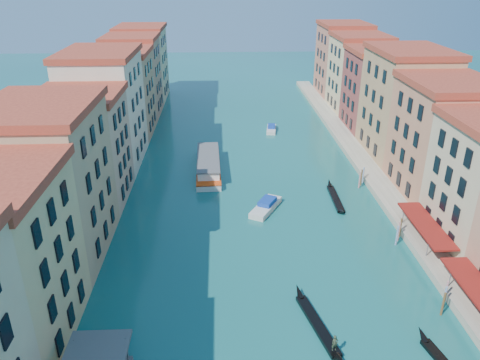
% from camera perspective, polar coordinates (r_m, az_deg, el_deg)
% --- Properties ---
extents(left_bank_palazzos, '(12.80, 128.40, 21.00)m').
position_cam_1_polar(left_bank_palazzos, '(84.78, -17.00, 6.68)').
color(left_bank_palazzos, '#C3B288').
rests_on(left_bank_palazzos, ground).
extents(right_bank_palazzos, '(12.80, 128.40, 21.00)m').
position_cam_1_polar(right_bank_palazzos, '(89.47, 20.65, 7.10)').
color(right_bank_palazzos, '#9C433E').
rests_on(right_bank_palazzos, ground).
extents(quay, '(4.00, 140.00, 1.00)m').
position_cam_1_polar(quay, '(89.69, 15.07, 1.59)').
color(quay, gray).
rests_on(quay, ground).
extents(mooring_poles_right, '(1.44, 54.24, 3.20)m').
position_cam_1_polar(mooring_poles_right, '(58.75, 22.50, -11.54)').
color(mooring_poles_right, brown).
rests_on(mooring_poles_right, ground).
extents(vaporetto_far, '(4.66, 18.56, 2.75)m').
position_cam_1_polar(vaporetto_far, '(86.00, -3.89, 1.95)').
color(vaporetto_far, silver).
rests_on(vaporetto_far, ground).
extents(gondola_fore, '(3.61, 12.03, 2.42)m').
position_cam_1_polar(gondola_fore, '(51.28, 9.42, -16.88)').
color(gondola_fore, black).
rests_on(gondola_fore, ground).
extents(gondola_far, '(1.37, 12.01, 1.70)m').
position_cam_1_polar(gondola_far, '(76.86, 11.51, -2.08)').
color(gondola_far, black).
rests_on(gondola_far, ground).
extents(motorboat_mid, '(5.71, 7.76, 1.56)m').
position_cam_1_polar(motorboat_mid, '(72.19, 3.20, -3.18)').
color(motorboat_mid, silver).
rests_on(motorboat_mid, ground).
extents(motorboat_far, '(2.81, 6.45, 1.29)m').
position_cam_1_polar(motorboat_far, '(107.98, 3.84, 6.26)').
color(motorboat_far, silver).
rests_on(motorboat_far, ground).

